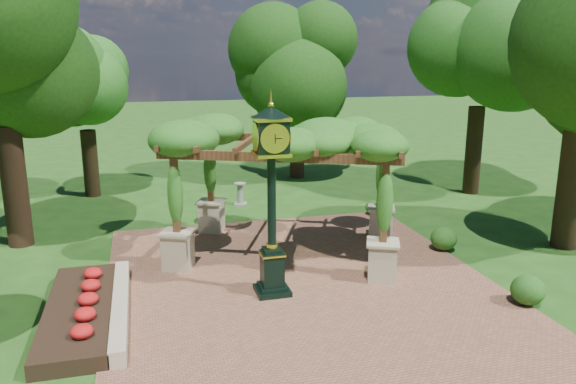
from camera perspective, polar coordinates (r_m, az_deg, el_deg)
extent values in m
plane|color=#1E4714|center=(14.16, 2.64, -11.08)|extent=(120.00, 120.00, 0.00)
cube|color=brown|center=(15.02, 1.48, -9.45)|extent=(10.00, 12.00, 0.04)
cube|color=#C6B793|center=(14.00, -16.65, -11.10)|extent=(0.35, 5.00, 0.40)
cube|color=red|center=(14.08, -20.37, -11.35)|extent=(1.50, 5.00, 0.36)
cube|color=black|center=(14.53, -1.61, -9.94)|extent=(0.85, 0.85, 0.13)
cube|color=black|center=(14.31, -1.62, -7.85)|extent=(0.53, 0.53, 0.95)
cube|color=yellow|center=(14.15, -1.64, -6.26)|extent=(0.60, 0.60, 0.04)
cylinder|color=black|center=(13.74, -1.68, -0.88)|extent=(0.21, 0.21, 2.43)
cube|color=black|center=(13.42, -1.72, 5.68)|extent=(0.75, 0.75, 0.74)
cylinder|color=beige|center=(13.05, -1.33, 5.45)|extent=(0.63, 0.04, 0.63)
cone|color=black|center=(13.35, -1.74, 8.15)|extent=(0.96, 0.96, 0.26)
sphere|color=yellow|center=(13.33, -1.75, 8.83)|extent=(0.15, 0.15, 0.15)
cube|color=#BCB08B|center=(16.22, -11.11, -5.88)|extent=(0.97, 0.97, 1.03)
cube|color=#55361D|center=(15.75, -11.38, -0.32)|extent=(0.24, 0.24, 2.11)
cube|color=#BCB08B|center=(15.35, 9.55, -6.98)|extent=(0.97, 0.97, 1.03)
cube|color=#55361D|center=(14.85, 9.80, -1.12)|extent=(0.24, 0.24, 2.11)
cube|color=#BCB08B|center=(19.31, -7.76, -2.50)|extent=(0.97, 0.97, 1.03)
cube|color=#55361D|center=(18.91, -7.92, 2.22)|extent=(0.24, 0.24, 2.11)
cube|color=#BCB08B|center=(18.58, 9.40, -3.23)|extent=(0.97, 0.97, 1.03)
cube|color=#55361D|center=(18.17, 9.60, 1.67)|extent=(0.24, 0.24, 2.11)
cube|color=#55361D|center=(14.79, -1.13, 3.57)|extent=(6.13, 2.76, 0.25)
cube|color=#55361D|center=(18.12, 0.67, 5.52)|extent=(6.13, 2.76, 0.25)
ellipsoid|color=#27611B|center=(16.40, -0.14, 5.70)|extent=(7.69, 6.38, 1.14)
cube|color=gray|center=(22.75, -4.85, -1.20)|extent=(0.60, 0.60, 0.09)
cylinder|color=gray|center=(22.65, -4.87, -0.19)|extent=(0.30, 0.30, 0.82)
cylinder|color=gray|center=(22.55, -4.89, 0.87)|extent=(0.56, 0.56, 0.05)
ellipsoid|color=#205017|center=(14.97, 23.18, -9.14)|extent=(0.92, 0.92, 0.73)
ellipsoid|color=#245518|center=(18.05, 15.54, -4.57)|extent=(1.07, 1.07, 0.73)
ellipsoid|color=#28601C|center=(21.38, 8.68, -1.57)|extent=(0.73, 0.73, 0.55)
cylinder|color=black|center=(19.51, -26.00, 0.47)|extent=(0.76, 0.76, 3.81)
cylinder|color=black|center=(25.26, -19.43, 2.77)|extent=(0.64, 0.64, 2.83)
ellipsoid|color=#225819|center=(24.86, -20.12, 11.04)|extent=(3.36, 3.36, 4.47)
cylinder|color=#362015|center=(27.48, 0.94, 4.65)|extent=(0.71, 0.71, 3.04)
ellipsoid|color=#16390E|center=(27.12, 0.98, 12.84)|extent=(4.27, 4.27, 4.80)
cylinder|color=#302112|center=(25.53, 18.33, 4.04)|extent=(0.69, 0.69, 3.77)
ellipsoid|color=#215317|center=(25.21, 19.20, 14.97)|extent=(4.89, 4.89, 5.95)
cylinder|color=#352515|center=(19.45, 26.79, 0.56)|extent=(0.81, 0.81, 3.96)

